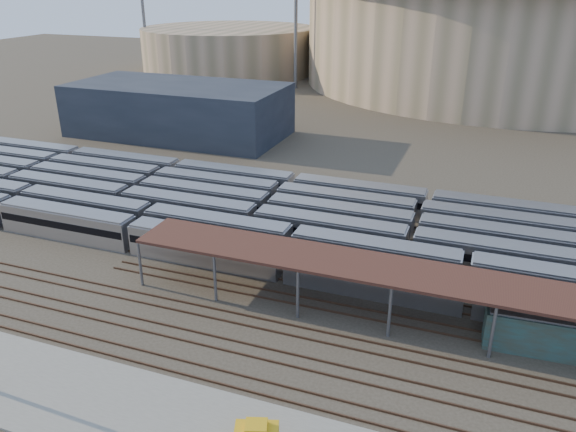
% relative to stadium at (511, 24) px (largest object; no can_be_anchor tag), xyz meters
% --- Properties ---
extents(ground, '(420.00, 420.00, 0.00)m').
position_rel_stadium_xyz_m(ground, '(-25.00, -140.00, -16.47)').
color(ground, '#383026').
rests_on(ground, ground).
extents(apron, '(50.00, 9.00, 0.20)m').
position_rel_stadium_xyz_m(apron, '(-30.00, -155.00, -16.37)').
color(apron, gray).
rests_on(apron, ground).
extents(subway_trains, '(119.32, 23.90, 3.60)m').
position_rel_stadium_xyz_m(subway_trains, '(-24.46, -121.50, -14.67)').
color(subway_trains, '#A4A5A9').
rests_on(subway_trains, ground).
extents(inspection_shed, '(60.30, 6.00, 5.30)m').
position_rel_stadium_xyz_m(inspection_shed, '(-3.00, -136.00, -11.49)').
color(inspection_shed, slate).
rests_on(inspection_shed, ground).
extents(empty_tracks, '(170.00, 9.62, 0.18)m').
position_rel_stadium_xyz_m(empty_tracks, '(-25.00, -145.00, -16.38)').
color(empty_tracks, '#4C3323').
rests_on(empty_tracks, ground).
extents(stadium, '(124.00, 124.00, 32.50)m').
position_rel_stadium_xyz_m(stadium, '(0.00, 0.00, 0.00)').
color(stadium, tan).
rests_on(stadium, ground).
extents(secondary_arena, '(56.00, 56.00, 14.00)m').
position_rel_stadium_xyz_m(secondary_arena, '(-85.00, -10.00, -9.47)').
color(secondary_arena, tan).
rests_on(secondary_arena, ground).
extents(service_building, '(42.00, 20.00, 10.00)m').
position_rel_stadium_xyz_m(service_building, '(-60.00, -85.00, -11.47)').
color(service_building, '#1E232D').
rests_on(service_building, ground).
extents(floodlight_0, '(4.00, 1.00, 38.40)m').
position_rel_stadium_xyz_m(floodlight_0, '(-55.00, -30.00, 4.18)').
color(floodlight_0, slate).
rests_on(floodlight_0, ground).
extents(floodlight_1, '(4.00, 1.00, 38.40)m').
position_rel_stadium_xyz_m(floodlight_1, '(-110.00, -20.00, 4.18)').
color(floodlight_1, slate).
rests_on(floodlight_1, ground).
extents(floodlight_3, '(4.00, 1.00, 38.40)m').
position_rel_stadium_xyz_m(floodlight_3, '(-35.00, 20.00, 4.18)').
color(floodlight_3, slate).
rests_on(floodlight_3, ground).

